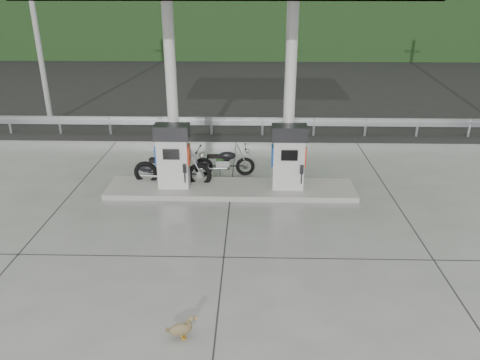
{
  "coord_description": "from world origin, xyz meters",
  "views": [
    {
      "loc": [
        0.57,
        -9.66,
        5.46
      ],
      "look_at": [
        0.3,
        1.0,
        1.0
      ],
      "focal_mm": 35.0,
      "sensor_mm": 36.0,
      "label": 1
    }
  ],
  "objects_px": {
    "motorcycle_left": "(172,169)",
    "gas_pump_left": "(173,156)",
    "motorcycle_right": "(224,163)",
    "duck": "(180,330)",
    "gas_pump_right": "(288,157)"
  },
  "relations": [
    {
      "from": "gas_pump_left",
      "to": "motorcycle_right",
      "type": "distance_m",
      "value": 1.93
    },
    {
      "from": "motorcycle_left",
      "to": "duck",
      "type": "distance_m",
      "value": 6.53
    },
    {
      "from": "gas_pump_right",
      "to": "motorcycle_left",
      "type": "distance_m",
      "value": 3.38
    },
    {
      "from": "motorcycle_left",
      "to": "motorcycle_right",
      "type": "distance_m",
      "value": 1.68
    },
    {
      "from": "gas_pump_left",
      "to": "motorcycle_right",
      "type": "xyz_separation_m",
      "value": [
        1.35,
        1.23,
        -0.64
      ]
    },
    {
      "from": "motorcycle_right",
      "to": "duck",
      "type": "bearing_deg",
      "value": -94.59
    },
    {
      "from": "gas_pump_right",
      "to": "motorcycle_right",
      "type": "xyz_separation_m",
      "value": [
        -1.85,
        1.23,
        -0.64
      ]
    },
    {
      "from": "motorcycle_left",
      "to": "duck",
      "type": "bearing_deg",
      "value": -74.9
    },
    {
      "from": "motorcycle_right",
      "to": "duck",
      "type": "distance_m",
      "value": 7.26
    },
    {
      "from": "motorcycle_left",
      "to": "motorcycle_right",
      "type": "height_order",
      "value": "motorcycle_left"
    },
    {
      "from": "gas_pump_left",
      "to": "gas_pump_right",
      "type": "height_order",
      "value": "same"
    },
    {
      "from": "motorcycle_left",
      "to": "gas_pump_left",
      "type": "bearing_deg",
      "value": -68.97
    },
    {
      "from": "motorcycle_left",
      "to": "duck",
      "type": "height_order",
      "value": "motorcycle_left"
    },
    {
      "from": "gas_pump_right",
      "to": "motorcycle_right",
      "type": "height_order",
      "value": "gas_pump_right"
    },
    {
      "from": "gas_pump_right",
      "to": "motorcycle_right",
      "type": "relative_size",
      "value": 1.03
    }
  ]
}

